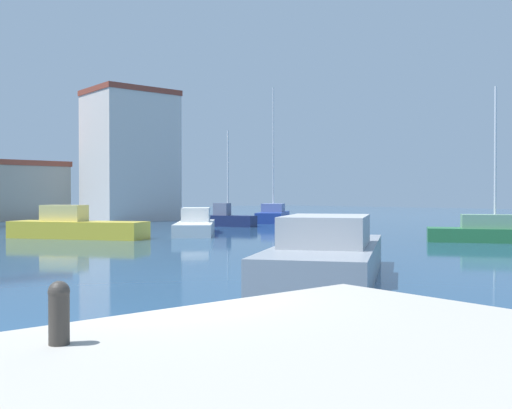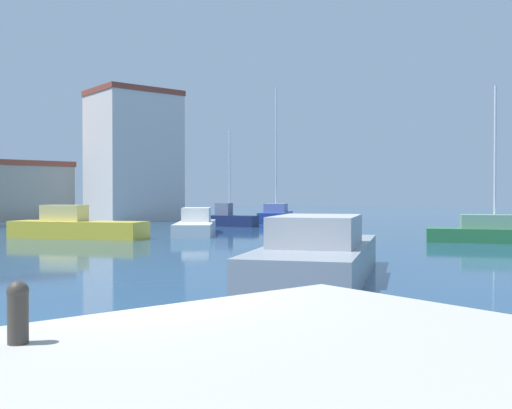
{
  "view_description": "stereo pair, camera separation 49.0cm",
  "coord_description": "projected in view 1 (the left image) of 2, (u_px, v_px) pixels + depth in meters",
  "views": [
    {
      "loc": [
        -4.41,
        -7.68,
        2.32
      ],
      "look_at": [
        18.38,
        19.64,
        1.8
      ],
      "focal_mm": 42.04,
      "sensor_mm": 36.0,
      "label": 1
    },
    {
      "loc": [
        -4.03,
        -7.99,
        2.32
      ],
      "look_at": [
        18.38,
        19.64,
        1.8
      ],
      "focal_mm": 42.04,
      "sensor_mm": 36.0,
      "label": 2
    }
  ],
  "objects": [
    {
      "name": "water",
      "position": [
        206.0,
        237.0,
        33.71
      ],
      "size": [
        160.0,
        160.0,
        0.0
      ],
      "primitive_type": "plane",
      "color": "navy",
      "rests_on": "ground"
    },
    {
      "name": "mooring_bollard",
      "position": [
        59.0,
        310.0,
        5.8
      ],
      "size": [
        0.21,
        0.21,
        0.62
      ],
      "color": "#38332D",
      "rests_on": "pier_quay"
    },
    {
      "name": "sailboat_green_distant_north",
      "position": [
        493.0,
        232.0,
        29.84
      ],
      "size": [
        5.28,
        6.32,
        7.76
      ],
      "color": "#28703D",
      "rests_on": "water"
    },
    {
      "name": "motorboat_white_outer_mooring",
      "position": [
        195.0,
        225.0,
        36.51
      ],
      "size": [
        6.49,
        7.58,
        1.58
      ],
      "color": "white",
      "rests_on": "water"
    },
    {
      "name": "sailboat_blue_center_channel",
      "position": [
        273.0,
        215.0,
        53.06
      ],
      "size": [
        7.72,
        7.3,
        11.91
      ],
      "color": "#233D93",
      "rests_on": "water"
    },
    {
      "name": "motorboat_yellow_distant_east",
      "position": [
        76.0,
        227.0,
        32.53
      ],
      "size": [
        6.04,
        7.38,
        1.81
      ],
      "color": "gold",
      "rests_on": "water"
    },
    {
      "name": "motorboat_grey_near_pier",
      "position": [
        328.0,
        255.0,
        16.74
      ],
      "size": [
        8.71,
        7.42,
        1.78
      ],
      "color": "gray",
      "rests_on": "water"
    },
    {
      "name": "sailboat_navy_far_left",
      "position": [
        227.0,
        218.0,
        45.09
      ],
      "size": [
        2.97,
        4.44,
        7.24
      ],
      "color": "#19234C",
      "rests_on": "water"
    },
    {
      "name": "harbor_office",
      "position": [
        130.0,
        155.0,
        56.56
      ],
      "size": [
        7.53,
        6.52,
        12.22
      ],
      "color": "beige",
      "rests_on": "ground"
    }
  ]
}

